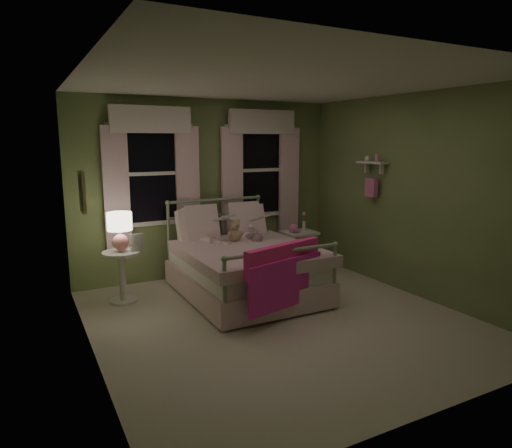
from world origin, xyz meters
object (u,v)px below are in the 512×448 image
child_right (248,219)px  child_left (211,221)px  nightstand_left (122,270)px  table_lamp (120,227)px  teddy_bear (235,232)px  bed (244,266)px  nightstand_right (299,238)px

child_right → child_left: bearing=5.8°
nightstand_left → table_lamp: 0.54m
child_right → teddy_bear: size_ratio=2.29×
table_lamp → bed: bearing=-16.8°
child_left → child_right: size_ratio=1.03×
nightstand_right → bed: bearing=-157.3°
bed → teddy_bear: (0.00, 0.26, 0.41)m
bed → child_left: size_ratio=2.77×
child_left → nightstand_left: 1.30m
bed → nightstand_right: bearing=22.7°
child_left → teddy_bear: 0.35m
table_lamp → nightstand_right: size_ratio=0.74×
teddy_bear → table_lamp: 1.49m
child_right → teddy_bear: bearing=35.3°
teddy_bear → nightstand_right: size_ratio=0.49×
bed → teddy_bear: bearing=90.0°
nightstand_right → table_lamp: bearing=-179.0°
nightstand_left → child_left: bearing=-1.1°
child_right → teddy_bear: child_right is taller
bed → table_lamp: bearing=163.2°
teddy_bear → nightstand_left: bearing=173.0°
teddy_bear → child_left: bearing=150.5°
child_left → nightstand_right: bearing=165.3°
bed → nightstand_right: (1.17, 0.49, 0.17)m
bed → teddy_bear: size_ratio=6.54×
bed → child_left: (-0.28, 0.42, 0.55)m
table_lamp → nightstand_right: (2.64, 0.05, -0.40)m
nightstand_left → nightstand_right: 2.65m
child_right → nightstand_right: size_ratio=1.11×
nightstand_left → nightstand_right: same height
teddy_bear → nightstand_right: (1.17, 0.23, -0.24)m
child_left → table_lamp: size_ratio=1.56×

